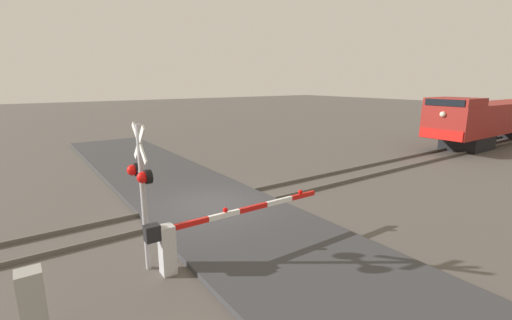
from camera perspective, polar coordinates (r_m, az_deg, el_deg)
The scene contains 8 objects.
ground_plane at distance 13.47m, azimuth -7.57°, elevation -7.91°, with size 160.00×160.00×0.00m, color #514C47.
rail_track_left at distance 14.05m, azimuth -8.94°, elevation -6.75°, with size 0.08×80.00×0.15m, color #59544C.
rail_track_right at distance 12.86m, azimuth -6.08°, elevation -8.56°, with size 0.08×80.00×0.15m, color #59544C.
road_surface at distance 13.45m, azimuth -7.58°, elevation -7.61°, with size 36.00×5.03×0.15m, color #38383A.
locomotive at distance 32.92m, azimuth 35.02°, elevation 5.69°, with size 2.93×17.36×3.70m.
crossing_signal at distance 8.92m, azimuth -18.44°, elevation -3.57°, with size 1.18×0.33×3.80m.
crossing_gate at distance 9.30m, azimuth -10.78°, elevation -12.12°, with size 0.36×5.56×1.40m.
utility_cabinet at distance 8.12m, azimuth -33.00°, elevation -19.45°, with size 0.42×0.44×1.39m, color #999993.
Camera 1 is at (11.23, -5.72, 4.77)m, focal length 24.16 mm.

